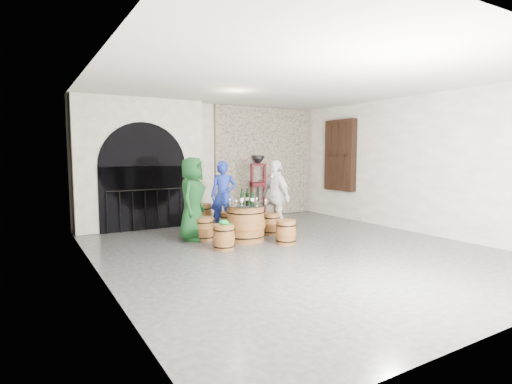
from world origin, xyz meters
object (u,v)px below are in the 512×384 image
barrel_stool_near_left (224,237)px  side_barrel (203,216)px  person_white (276,197)px  wine_bottle_left (242,198)px  person_green (192,199)px  person_blue (223,196)px  barrel_stool_right (271,224)px  barrel_stool_near_right (286,232)px  barrel_stool_left (204,229)px  barrel_table (246,223)px  corking_press (258,182)px  barrel_stool_far (229,223)px  wine_bottle_right (247,197)px  wine_bottle_center (252,198)px

barrel_stool_near_left → side_barrel: bearing=76.2°
person_white → wine_bottle_left: person_white is taller
person_green → person_blue: (1.03, 0.59, -0.05)m
barrel_stool_right → person_green: (-1.78, 0.36, 0.64)m
person_blue → side_barrel: person_blue is taller
barrel_stool_near_right → wine_bottle_left: wine_bottle_left is taller
barrel_stool_near_left → barrel_stool_right: bearing=25.9°
barrel_stool_near_right → side_barrel: side_barrel is taller
wine_bottle_left → barrel_stool_right: bearing=15.9°
barrel_stool_left → person_green: size_ratio=0.28×
barrel_stool_near_right → person_white: bearing=67.4°
barrel_table → person_white: (1.00, 0.35, 0.46)m
person_green → person_white: 1.96m
barrel_stool_right → barrel_stool_near_left: (-1.59, -0.77, 0.00)m
barrel_table → corking_press: 3.20m
barrel_stool_far → person_green: (-1.01, -0.23, 0.64)m
person_blue → barrel_stool_right: bearing=-22.8°
person_white → wine_bottle_right: bearing=-73.9°
person_white → side_barrel: 1.99m
barrel_stool_near_right → barrel_stool_near_left: (-1.32, 0.21, 0.00)m
barrel_stool_near_right → side_barrel: 2.65m
wine_bottle_right → side_barrel: size_ratio=0.54×
side_barrel → barrel_stool_near_right: bearing=-73.7°
person_green → barrel_stool_right: bearing=-61.3°
barrel_stool_near_left → side_barrel: size_ratio=0.82×
barrel_stool_near_left → person_green: bearing=99.6°
barrel_stool_left → wine_bottle_right: (0.82, -0.43, 0.67)m
side_barrel → wine_bottle_center: bearing=-82.1°
barrel_stool_left → barrel_stool_far: same height
barrel_stool_near_right → barrel_stool_near_left: size_ratio=1.00×
barrel_stool_near_left → person_white: (1.75, 0.83, 0.61)m
person_white → corking_press: (0.85, 2.18, 0.19)m
side_barrel → corking_press: corking_press is taller
barrel_table → barrel_stool_left: barrel_table is taller
barrel_stool_left → person_green: 0.69m
person_green → barrel_stool_near_left: bearing=-130.3°
barrel_stool_right → barrel_stool_near_left: size_ratio=1.00×
corking_press → barrel_stool_left: bearing=-130.2°
wine_bottle_right → side_barrel: wine_bottle_right is taller
person_blue → wine_bottle_left: (-0.16, -1.21, 0.08)m
person_white → side_barrel: person_white is taller
barrel_stool_left → person_blue: bearing=41.7°
barrel_stool_right → wine_bottle_center: 1.08m
barrel_stool_near_left → person_green: (-0.19, 1.13, 0.64)m
corking_press → wine_bottle_right: bearing=-114.0°
person_white → corking_press: corking_press is taller
barrel_stool_far → person_blue: (0.03, 0.35, 0.60)m
person_green → wine_bottle_right: size_ratio=5.48×
barrel_stool_near_left → person_blue: (0.84, 1.72, 0.60)m
barrel_stool_near_right → corking_press: (1.28, 3.22, 0.80)m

